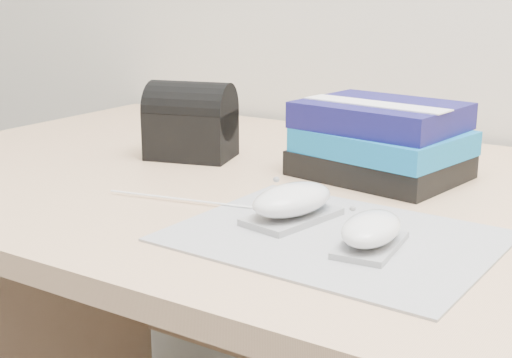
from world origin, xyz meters
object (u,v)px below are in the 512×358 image
Objects in this scene: mouse_front at (371,231)px; mouse_rear at (292,203)px; book_stack at (381,141)px; desk at (398,341)px; pouch at (191,121)px.

mouse_rear is at bearing 162.79° from mouse_front.
book_stack is at bearing 111.29° from mouse_front.
mouse_rear is (-0.06, -0.22, 0.26)m from desk.
book_stack is 0.31m from pouch.
pouch reaches higher than mouse_rear.
desk is 10.56× the size of pouch.
mouse_rear is 0.85× the size of pouch.
mouse_front is at bearing -17.21° from mouse_rear.
pouch is (-0.30, 0.20, 0.04)m from mouse_rear.
desk is at bearing 74.82° from mouse_rear.
book_stack reaches higher than mouse_front.
mouse_rear is 0.25m from book_stack.
book_stack is (-0.05, 0.03, 0.29)m from desk.
mouse_front is 0.48m from pouch.
mouse_front is (0.12, -0.04, -0.00)m from mouse_rear.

